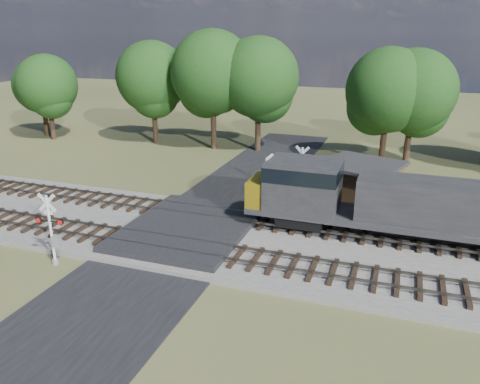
% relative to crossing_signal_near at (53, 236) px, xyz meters
% --- Properties ---
extents(ground, '(160.00, 160.00, 0.00)m').
position_rel_crossing_signal_near_xyz_m(ground, '(4.87, 5.29, -1.63)').
color(ground, '#454D29').
rests_on(ground, ground).
extents(ballast_bed, '(140.00, 10.00, 0.30)m').
position_rel_crossing_signal_near_xyz_m(ballast_bed, '(14.87, 5.79, -1.48)').
color(ballast_bed, gray).
rests_on(ballast_bed, ground).
extents(road, '(7.00, 60.00, 0.08)m').
position_rel_crossing_signal_near_xyz_m(road, '(4.87, 5.29, -1.59)').
color(road, black).
rests_on(road, ground).
extents(crossing_panel, '(7.00, 9.00, 0.62)m').
position_rel_crossing_signal_near_xyz_m(crossing_panel, '(4.87, 5.79, -1.32)').
color(crossing_panel, '#262628').
rests_on(crossing_panel, ground).
extents(track_near, '(140.00, 2.60, 0.33)m').
position_rel_crossing_signal_near_xyz_m(track_near, '(7.99, 3.29, -1.22)').
color(track_near, black).
rests_on(track_near, ballast_bed).
extents(track_far, '(140.00, 2.60, 0.33)m').
position_rel_crossing_signal_near_xyz_m(track_far, '(7.99, 8.29, -1.22)').
color(track_far, black).
rests_on(track_far, ballast_bed).
extents(crossing_signal_near, '(1.58, 0.37, 3.93)m').
position_rel_crossing_signal_near_xyz_m(crossing_signal_near, '(0.00, 0.00, 0.00)').
color(crossing_signal_near, silver).
rests_on(crossing_signal_near, ground).
extents(crossing_signal_far, '(1.66, 0.39, 4.13)m').
position_rel_crossing_signal_near_xyz_m(crossing_signal_far, '(9.90, 13.44, 0.08)').
color(crossing_signal_far, silver).
rests_on(crossing_signal_far, ground).
extents(equipment_shed, '(6.14, 6.14, 3.28)m').
position_rel_crossing_signal_near_xyz_m(equipment_shed, '(13.96, 13.44, 0.03)').
color(equipment_shed, '#4D3921').
rests_on(equipment_shed, ground).
extents(treeline, '(80.53, 12.15, 11.85)m').
position_rel_crossing_signal_near_xyz_m(treeline, '(12.69, 25.91, 5.32)').
color(treeline, black).
rests_on(treeline, ground).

